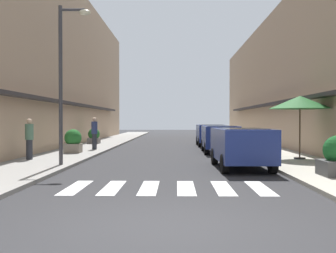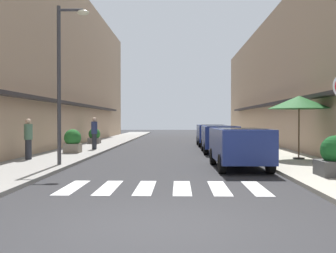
{
  "view_description": "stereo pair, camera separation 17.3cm",
  "coord_description": "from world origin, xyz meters",
  "px_view_note": "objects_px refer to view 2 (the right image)",
  "views": [
    {
      "loc": [
        0.22,
        -6.3,
        1.74
      ],
      "look_at": [
        -0.27,
        17.22,
        1.38
      ],
      "focal_mm": 41.42,
      "sensor_mm": 36.0,
      "label": 1
    },
    {
      "loc": [
        0.39,
        -6.3,
        1.74
      ],
      "look_at": [
        -0.27,
        17.22,
        1.38
      ],
      "focal_mm": 41.42,
      "sensor_mm": 36.0,
      "label": 2
    }
  ],
  "objects_px": {
    "parked_car_near": "(239,143)",
    "planter_far": "(94,136)",
    "cafe_umbrella": "(299,103)",
    "parked_car_mid": "(219,136)",
    "pedestrian_walking_far": "(94,132)",
    "pedestrian_walking_near": "(28,138)",
    "parked_car_far": "(211,133)",
    "planter_midblock": "(73,141)",
    "street_lamp": "(64,69)",
    "planter_corner": "(336,157)"
  },
  "relations": [
    {
      "from": "pedestrian_walking_near",
      "to": "parked_car_far",
      "type": "bearing_deg",
      "value": -62.44
    },
    {
      "from": "cafe_umbrella",
      "to": "planter_corner",
      "type": "xyz_separation_m",
      "value": [
        -0.48,
        -5.03,
        -1.84
      ]
    },
    {
      "from": "street_lamp",
      "to": "planter_far",
      "type": "distance_m",
      "value": 13.5
    },
    {
      "from": "parked_car_far",
      "to": "planter_corner",
      "type": "bearing_deg",
      "value": -80.91
    },
    {
      "from": "cafe_umbrella",
      "to": "pedestrian_walking_far",
      "type": "distance_m",
      "value": 11.2
    },
    {
      "from": "parked_car_far",
      "to": "planter_midblock",
      "type": "xyz_separation_m",
      "value": [
        -7.54,
        -7.17,
        -0.21
      ]
    },
    {
      "from": "parked_car_mid",
      "to": "cafe_umbrella",
      "type": "relative_size",
      "value": 1.49
    },
    {
      "from": "street_lamp",
      "to": "planter_midblock",
      "type": "relative_size",
      "value": 4.92
    },
    {
      "from": "parked_car_far",
      "to": "cafe_umbrella",
      "type": "distance_m",
      "value": 10.56
    },
    {
      "from": "parked_car_mid",
      "to": "cafe_umbrella",
      "type": "distance_m",
      "value": 5.54
    },
    {
      "from": "planter_far",
      "to": "street_lamp",
      "type": "bearing_deg",
      "value": -82.4
    },
    {
      "from": "parked_car_mid",
      "to": "planter_corner",
      "type": "height_order",
      "value": "parked_car_mid"
    },
    {
      "from": "cafe_umbrella",
      "to": "planter_far",
      "type": "xyz_separation_m",
      "value": [
        -11.04,
        10.72,
        -1.86
      ]
    },
    {
      "from": "parked_car_near",
      "to": "parked_car_far",
      "type": "relative_size",
      "value": 1.03
    },
    {
      "from": "parked_car_far",
      "to": "planter_corner",
      "type": "distance_m",
      "value": 15.26
    },
    {
      "from": "planter_far",
      "to": "pedestrian_walking_near",
      "type": "bearing_deg",
      "value": -91.57
    },
    {
      "from": "parked_car_mid",
      "to": "planter_far",
      "type": "distance_m",
      "value": 10.29
    },
    {
      "from": "parked_car_far",
      "to": "street_lamp",
      "type": "xyz_separation_m",
      "value": [
        -6.42,
        -12.36,
        2.73
      ]
    },
    {
      "from": "planter_far",
      "to": "planter_corner",
      "type": "bearing_deg",
      "value": -56.14
    },
    {
      "from": "planter_midblock",
      "to": "pedestrian_walking_far",
      "type": "distance_m",
      "value": 2.41
    },
    {
      "from": "parked_car_mid",
      "to": "pedestrian_walking_near",
      "type": "height_order",
      "value": "pedestrian_walking_near"
    },
    {
      "from": "parked_car_mid",
      "to": "parked_car_near",
      "type": "bearing_deg",
      "value": -90.0
    },
    {
      "from": "street_lamp",
      "to": "planter_corner",
      "type": "height_order",
      "value": "street_lamp"
    },
    {
      "from": "parked_car_far",
      "to": "pedestrian_walking_far",
      "type": "bearing_deg",
      "value": -145.03
    },
    {
      "from": "cafe_umbrella",
      "to": "pedestrian_walking_near",
      "type": "bearing_deg",
      "value": -177.48
    },
    {
      "from": "planter_corner",
      "to": "parked_car_far",
      "type": "bearing_deg",
      "value": 99.09
    },
    {
      "from": "planter_corner",
      "to": "planter_far",
      "type": "xyz_separation_m",
      "value": [
        -10.57,
        15.75,
        -0.02
      ]
    },
    {
      "from": "parked_car_mid",
      "to": "planter_far",
      "type": "height_order",
      "value": "parked_car_mid"
    },
    {
      "from": "parked_car_mid",
      "to": "pedestrian_walking_near",
      "type": "relative_size",
      "value": 2.34
    },
    {
      "from": "parked_car_mid",
      "to": "pedestrian_walking_far",
      "type": "xyz_separation_m",
      "value": [
        -6.94,
        0.72,
        0.16
      ]
    },
    {
      "from": "parked_car_near",
      "to": "street_lamp",
      "type": "relative_size",
      "value": 0.69
    },
    {
      "from": "parked_car_far",
      "to": "pedestrian_walking_near",
      "type": "height_order",
      "value": "pedestrian_walking_near"
    },
    {
      "from": "cafe_umbrella",
      "to": "planter_corner",
      "type": "relative_size",
      "value": 2.24
    },
    {
      "from": "planter_midblock",
      "to": "planter_far",
      "type": "height_order",
      "value": "planter_midblock"
    },
    {
      "from": "parked_car_near",
      "to": "planter_far",
      "type": "height_order",
      "value": "parked_car_near"
    },
    {
      "from": "street_lamp",
      "to": "planter_midblock",
      "type": "height_order",
      "value": "street_lamp"
    },
    {
      "from": "parked_car_mid",
      "to": "pedestrian_walking_near",
      "type": "xyz_separation_m",
      "value": [
        -8.47,
        -4.95,
        0.1
      ]
    },
    {
      "from": "planter_corner",
      "to": "pedestrian_walking_near",
      "type": "distance_m",
      "value": 11.79
    },
    {
      "from": "planter_midblock",
      "to": "pedestrian_walking_near",
      "type": "relative_size",
      "value": 0.7
    },
    {
      "from": "pedestrian_walking_far",
      "to": "street_lamp",
      "type": "bearing_deg",
      "value": 171.79
    },
    {
      "from": "parked_car_far",
      "to": "planter_far",
      "type": "xyz_separation_m",
      "value": [
        -8.16,
        0.69,
        -0.28
      ]
    },
    {
      "from": "parked_car_near",
      "to": "cafe_umbrella",
      "type": "height_order",
      "value": "cafe_umbrella"
    },
    {
      "from": "parked_car_near",
      "to": "pedestrian_walking_near",
      "type": "bearing_deg",
      "value": 167.0
    },
    {
      "from": "street_lamp",
      "to": "planter_midblock",
      "type": "bearing_deg",
      "value": 102.17
    },
    {
      "from": "pedestrian_walking_far",
      "to": "planter_corner",
      "type": "bearing_deg",
      "value": -149.72
    },
    {
      "from": "parked_car_near",
      "to": "parked_car_far",
      "type": "xyz_separation_m",
      "value": [
        0.0,
        12.49,
        -0.0
      ]
    },
    {
      "from": "planter_midblock",
      "to": "pedestrian_walking_far",
      "type": "relative_size",
      "value": 0.66
    },
    {
      "from": "cafe_umbrella",
      "to": "parked_car_mid",
      "type": "bearing_deg",
      "value": 122.95
    },
    {
      "from": "parked_car_near",
      "to": "planter_far",
      "type": "distance_m",
      "value": 15.5
    },
    {
      "from": "parked_car_far",
      "to": "planter_far",
      "type": "bearing_deg",
      "value": 175.2
    }
  ]
}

